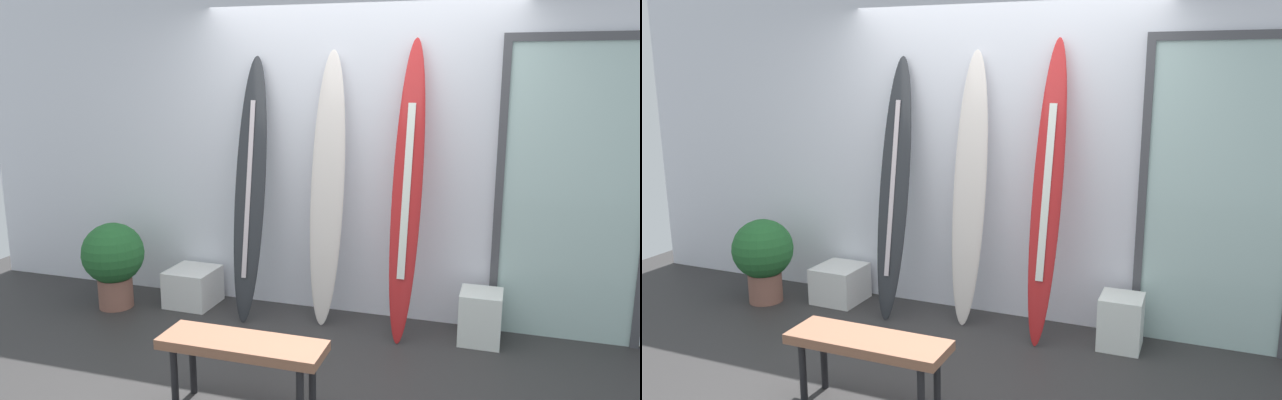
% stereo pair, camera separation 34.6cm
% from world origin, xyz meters
% --- Properties ---
extents(ground, '(8.00, 8.00, 0.04)m').
position_xyz_m(ground, '(0.00, 0.00, -0.02)').
color(ground, '#2E2D2D').
extents(wall_back, '(7.20, 0.20, 2.80)m').
position_xyz_m(wall_back, '(0.00, 1.30, 1.40)').
color(wall_back, white).
rests_on(wall_back, ground).
extents(surfboard_charcoal, '(0.28, 0.53, 2.12)m').
position_xyz_m(surfboard_charcoal, '(-0.80, 0.92, 1.06)').
color(surfboard_charcoal, '#282B2E').
rests_on(surfboard_charcoal, ground).
extents(surfboard_ivory, '(0.28, 0.38, 2.16)m').
position_xyz_m(surfboard_ivory, '(-0.17, 1.00, 1.07)').
color(surfboard_ivory, silver).
rests_on(surfboard_ivory, ground).
extents(surfboard_crimson, '(0.23, 0.52, 2.24)m').
position_xyz_m(surfboard_crimson, '(0.47, 0.91, 1.10)').
color(surfboard_crimson, red).
rests_on(surfboard_crimson, ground).
extents(display_block_left, '(0.30, 0.30, 0.39)m').
position_xyz_m(display_block_left, '(1.04, 0.93, 0.20)').
color(display_block_left, white).
rests_on(display_block_left, ground).
extents(display_block_center, '(0.40, 0.40, 0.32)m').
position_xyz_m(display_block_center, '(-1.38, 0.95, 0.16)').
color(display_block_center, silver).
rests_on(display_block_center, ground).
extents(glass_door, '(1.08, 0.06, 2.26)m').
position_xyz_m(glass_door, '(1.63, 1.18, 1.16)').
color(glass_door, silver).
rests_on(glass_door, ground).
extents(potted_plant, '(0.52, 0.52, 0.74)m').
position_xyz_m(potted_plant, '(-1.98, 0.69, 0.43)').
color(potted_plant, '#8E5B4C').
rests_on(potted_plant, ground).
extents(bench, '(0.99, 0.31, 0.46)m').
position_xyz_m(bench, '(-0.24, -0.50, 0.40)').
color(bench, '#8E5D45').
rests_on(bench, ground).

